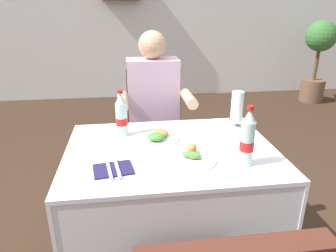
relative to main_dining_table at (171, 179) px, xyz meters
name	(u,v)px	position (x,y,z in m)	size (l,w,h in m)	color
main_dining_table	(171,179)	(0.00, 0.00, 0.00)	(1.05, 0.78, 0.74)	white
chair_far_diner_seat	(156,126)	(0.00, 0.78, 0.00)	(0.44, 0.50, 0.97)	#4C2319
seated_diner_far	(154,111)	(-0.02, 0.68, 0.15)	(0.50, 0.46, 1.26)	#282D42
plate_near_camera	(192,157)	(0.08, -0.14, 0.19)	(0.23, 0.23, 0.06)	white
plate_far_diner	(158,136)	(-0.05, 0.12, 0.20)	(0.24, 0.24, 0.05)	white
beer_glass_left	(237,109)	(0.43, 0.24, 0.29)	(0.07, 0.07, 0.21)	white
cola_bottle_primary	(121,116)	(-0.24, 0.20, 0.29)	(0.07, 0.07, 0.26)	silver
cola_bottle_secondary	(247,139)	(0.31, -0.21, 0.30)	(0.06, 0.06, 0.28)	silver
napkin_cutlery_set	(113,169)	(-0.28, -0.19, 0.19)	(0.19, 0.20, 0.01)	#231E4C
potted_plant_corner	(318,54)	(2.66, 2.94, 0.17)	(0.45, 0.45, 1.21)	brown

